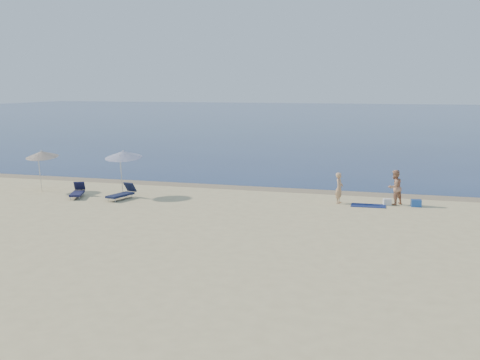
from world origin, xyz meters
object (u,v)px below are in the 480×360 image
object	(u,v)px
umbrella_near	(123,154)
person_right	(395,187)
blue_cooler	(416,203)
person_left	(339,188)

from	to	relation	value
umbrella_near	person_right	bearing A→B (deg)	0.37
blue_cooler	person_right	bearing A→B (deg)	160.72
person_left	umbrella_near	distance (m)	11.44
person_right	umbrella_near	world-z (taller)	umbrella_near
umbrella_near	blue_cooler	bearing A→B (deg)	-0.88
person_left	person_right	world-z (taller)	person_right
person_left	person_right	xyz separation A→B (m)	(2.67, 0.46, 0.09)
person_right	person_left	bearing A→B (deg)	-39.45
person_left	umbrella_near	bearing A→B (deg)	102.54
blue_cooler	person_left	bearing A→B (deg)	175.85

